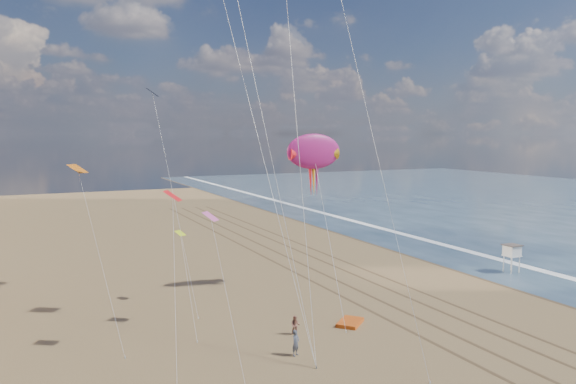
# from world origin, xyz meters

# --- Properties ---
(wet_sand) EXTENTS (260.00, 260.00, 0.00)m
(wet_sand) POSITION_xyz_m (19.00, 40.00, 0.00)
(wet_sand) COLOR #42301E
(wet_sand) RESTS_ON ground
(foam) EXTENTS (260.00, 260.00, 0.00)m
(foam) POSITION_xyz_m (23.20, 40.00, 0.00)
(foam) COLOR white
(foam) RESTS_ON ground
(tracks) EXTENTS (7.68, 120.00, 0.01)m
(tracks) POSITION_xyz_m (2.55, 30.00, 0.01)
(tracks) COLOR brown
(tracks) RESTS_ON ground
(lifeguard_stand) EXTENTS (1.64, 1.64, 2.97)m
(lifeguard_stand) POSITION_xyz_m (19.70, 23.94, 2.29)
(lifeguard_stand) COLOR silver
(lifeguard_stand) RESTS_ON ground
(grounded_kite) EXTENTS (2.86, 2.78, 0.28)m
(grounded_kite) POSITION_xyz_m (-4.43, 17.18, 0.14)
(grounded_kite) COLOR #D75112
(grounded_kite) RESTS_ON ground
(show_kite) EXTENTS (4.98, 6.45, 17.08)m
(show_kite) POSITION_xyz_m (-2.27, 27.43, 12.97)
(show_kite) COLOR #A4196A
(show_kite) RESTS_ON ground
(kite_flyer_a) EXTENTS (0.75, 0.67, 1.73)m
(kite_flyer_a) POSITION_xyz_m (-10.93, 13.45, 0.87)
(kite_flyer_a) COLOR #4F5666
(kite_flyer_a) RESTS_ON ground
(kite_flyer_b) EXTENTS (0.88, 0.83, 1.43)m
(kite_flyer_b) POSITION_xyz_m (-9.27, 16.91, 0.72)
(kite_flyer_b) COLOR #9A5F4E
(kite_flyer_b) RESTS_ON ground
(small_kites) EXTENTS (19.06, 17.25, 20.99)m
(small_kites) POSITION_xyz_m (-14.40, 23.66, 15.94)
(small_kites) COLOR black
(small_kites) RESTS_ON ground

